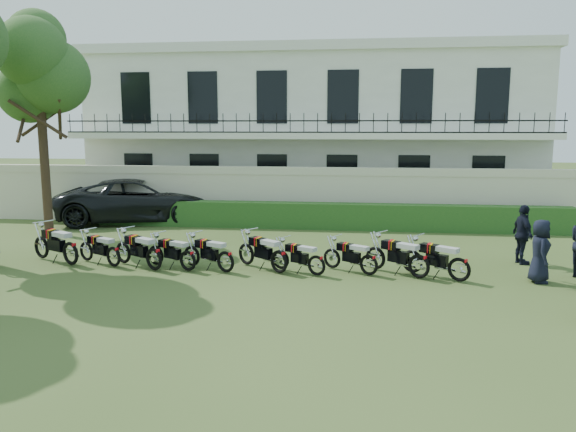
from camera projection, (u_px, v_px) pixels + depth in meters
name	position (u px, v px, depth m)	size (l,w,h in m)	color
ground	(271.00, 278.00, 14.54)	(100.00, 100.00, 0.00)	#364A1D
perimeter_wall	(302.00, 196.00, 22.19)	(30.00, 0.35, 2.30)	beige
hedge	(326.00, 216.00, 21.39)	(18.00, 0.60, 1.00)	#1B4C1D
building	(314.00, 130.00, 27.62)	(20.40, 9.60, 7.40)	white
tree_west_near	(39.00, 68.00, 19.60)	(3.40, 3.20, 7.90)	#473323
motorcycle_0	(70.00, 248.00, 15.72)	(1.89, 1.07, 1.13)	black
motorcycle_1	(113.00, 252.00, 15.56)	(1.62, 0.91, 0.97)	black
motorcycle_2	(154.00, 254.00, 15.15)	(1.74, 1.05, 1.06)	black
motorcycle_3	(188.00, 256.00, 15.10)	(1.63, 0.88, 0.96)	black
motorcycle_4	(225.00, 257.00, 14.95)	(1.65, 0.93, 0.99)	black
motorcycle_5	(279.00, 256.00, 14.87)	(1.58, 1.25, 1.05)	black
motorcycle_6	(317.00, 260.00, 14.64)	(1.53, 0.89, 0.92)	black
motorcycle_7	(369.00, 260.00, 14.67)	(1.50, 0.99, 0.94)	black
motorcycle_8	(419.00, 260.00, 14.37)	(1.64, 1.23, 1.07)	black
motorcycle_9	(459.00, 264.00, 14.05)	(1.65, 1.17, 1.05)	black
suv	(139.00, 200.00, 22.93)	(2.95, 6.41, 1.78)	black
officer_3	(540.00, 251.00, 14.03)	(0.78, 0.51, 1.60)	black
officer_5	(523.00, 235.00, 15.90)	(1.00, 0.42, 1.70)	black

